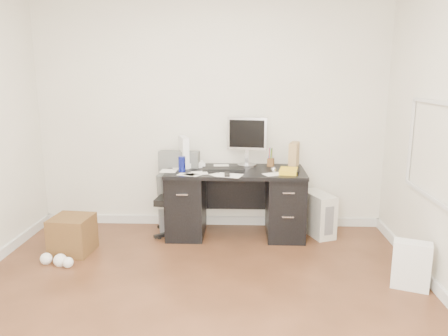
# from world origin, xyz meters

# --- Properties ---
(ground) EXTENTS (4.00, 4.00, 0.00)m
(ground) POSITION_xyz_m (0.00, 0.00, 0.00)
(ground) COLOR #402414
(ground) RESTS_ON ground
(room_shell) EXTENTS (4.02, 4.02, 2.71)m
(room_shell) POSITION_xyz_m (0.03, 0.03, 1.66)
(room_shell) COLOR beige
(room_shell) RESTS_ON ground
(desk) EXTENTS (1.50, 0.70, 0.75)m
(desk) POSITION_xyz_m (0.30, 1.65, 0.40)
(desk) COLOR black
(desk) RESTS_ON ground
(loose_papers) EXTENTS (1.10, 0.60, 0.00)m
(loose_papers) POSITION_xyz_m (0.10, 1.60, 0.75)
(loose_papers) COLOR white
(loose_papers) RESTS_ON desk
(lcd_monitor) EXTENTS (0.48, 0.32, 0.56)m
(lcd_monitor) POSITION_xyz_m (0.42, 1.86, 1.03)
(lcd_monitor) COLOR #ACABB0
(lcd_monitor) RESTS_ON desk
(keyboard) EXTENTS (0.47, 0.19, 0.03)m
(keyboard) POSITION_xyz_m (0.17, 1.63, 0.76)
(keyboard) COLOR black
(keyboard) RESTS_ON desk
(computer_mouse) EXTENTS (0.08, 0.08, 0.06)m
(computer_mouse) POSITION_xyz_m (0.71, 1.55, 0.78)
(computer_mouse) COLOR #ACABB0
(computer_mouse) RESTS_ON desk
(travel_mug) EXTENTS (0.09, 0.09, 0.17)m
(travel_mug) POSITION_xyz_m (-0.27, 1.53, 0.83)
(travel_mug) COLOR navy
(travel_mug) RESTS_ON desk
(white_binder) EXTENTS (0.22, 0.32, 0.34)m
(white_binder) POSITION_xyz_m (-0.29, 1.80, 0.92)
(white_binder) COLOR white
(white_binder) RESTS_ON desk
(magazine_file) EXTENTS (0.18, 0.26, 0.27)m
(magazine_file) POSITION_xyz_m (0.95, 1.84, 0.89)
(magazine_file) COLOR #967248
(magazine_file) RESTS_ON desk
(pen_cup) EXTENTS (0.11, 0.11, 0.21)m
(pen_cup) POSITION_xyz_m (0.69, 1.86, 0.86)
(pen_cup) COLOR #532F17
(pen_cup) RESTS_ON desk
(yellow_book) EXTENTS (0.24, 0.28, 0.04)m
(yellow_book) POSITION_xyz_m (0.87, 1.52, 0.77)
(yellow_book) COLOR yellow
(yellow_book) RESTS_ON desk
(paper_remote) EXTENTS (0.32, 0.28, 0.02)m
(paper_remote) POSITION_xyz_m (0.23, 1.39, 0.76)
(paper_remote) COLOR white
(paper_remote) RESTS_ON desk
(office_chair) EXTENTS (0.59, 0.59, 0.93)m
(office_chair) POSITION_xyz_m (-0.36, 1.63, 0.46)
(office_chair) COLOR #555755
(office_chair) RESTS_ON ground
(pc_tower) EXTENTS (0.37, 0.52, 0.48)m
(pc_tower) POSITION_xyz_m (1.22, 1.71, 0.24)
(pc_tower) COLOR beige
(pc_tower) RESTS_ON ground
(shopping_bag) EXTENTS (0.36, 0.31, 0.41)m
(shopping_bag) POSITION_xyz_m (1.80, 0.47, 0.21)
(shopping_bag) COLOR white
(shopping_bag) RESTS_ON ground
(wicker_basket) EXTENTS (0.41, 0.41, 0.38)m
(wicker_basket) POSITION_xyz_m (-1.34, 1.09, 0.19)
(wicker_basket) COLOR #4C2E17
(wicker_basket) RESTS_ON ground
(desk_printer) EXTENTS (0.41, 0.36, 0.21)m
(desk_printer) POSITION_xyz_m (-0.42, 1.81, 0.10)
(desk_printer) COLOR slate
(desk_printer) RESTS_ON ground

